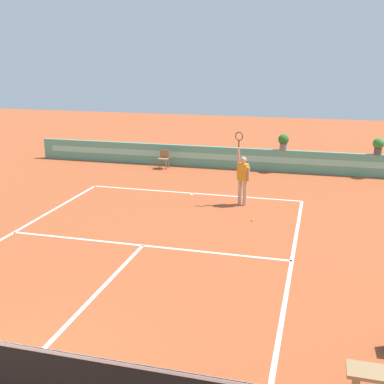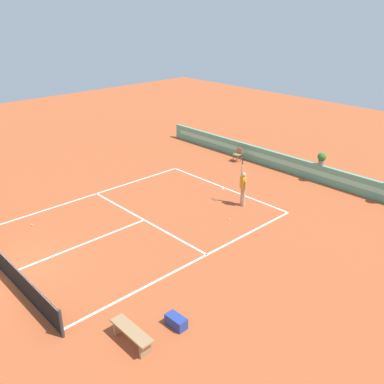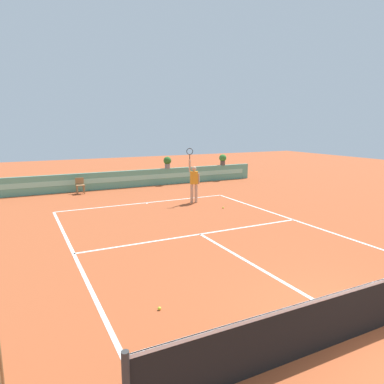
# 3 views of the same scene
# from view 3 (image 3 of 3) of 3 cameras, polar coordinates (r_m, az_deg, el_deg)

# --- Properties ---
(ground_plane) EXTENTS (60.00, 60.00, 0.00)m
(ground_plane) POSITION_cam_3_polar(r_m,az_deg,el_deg) (11.64, 2.26, -7.38)
(ground_plane) COLOR #A84C28
(court_lines) EXTENTS (8.32, 11.94, 0.01)m
(court_lines) POSITION_cam_3_polar(r_m,az_deg,el_deg) (12.25, 0.63, -6.43)
(court_lines) COLOR white
(court_lines) RESTS_ON ground
(net) EXTENTS (8.92, 0.10, 1.00)m
(net) POSITION_cam_3_polar(r_m,az_deg,el_deg) (7.21, 27.02, -16.02)
(net) COLOR #333333
(net) RESTS_ON ground
(back_wall_barrier) EXTENTS (18.00, 0.21, 1.00)m
(back_wall_barrier) POSITION_cam_3_polar(r_m,az_deg,el_deg) (21.01, -11.57, 1.98)
(back_wall_barrier) COLOR #599E84
(back_wall_barrier) RESTS_ON ground
(ball_kid_chair) EXTENTS (0.44, 0.44, 0.85)m
(ball_kid_chair) POSITION_cam_3_polar(r_m,az_deg,el_deg) (19.81, -17.67, 1.11)
(ball_kid_chair) COLOR olive
(ball_kid_chair) RESTS_ON ground
(tennis_player) EXTENTS (0.58, 0.34, 2.58)m
(tennis_player) POSITION_cam_3_polar(r_m,az_deg,el_deg) (16.59, 0.30, 1.83)
(tennis_player) COLOR tan
(tennis_player) RESTS_ON ground
(tennis_ball_near_baseline) EXTENTS (0.07, 0.07, 0.07)m
(tennis_ball_near_baseline) POSITION_cam_3_polar(r_m,az_deg,el_deg) (7.41, -5.31, -18.26)
(tennis_ball_near_baseline) COLOR #CCE033
(tennis_ball_near_baseline) RESTS_ON ground
(tennis_ball_mid_court) EXTENTS (0.07, 0.07, 0.07)m
(tennis_ball_mid_court) POSITION_cam_3_polar(r_m,az_deg,el_deg) (15.66, 5.06, -2.54)
(tennis_ball_mid_court) COLOR #CCE033
(tennis_ball_mid_court) RESTS_ON ground
(potted_plant_far_right) EXTENTS (0.48, 0.48, 0.72)m
(potted_plant_far_right) POSITION_cam_3_polar(r_m,az_deg,el_deg) (23.68, 5.00, 5.35)
(potted_plant_far_right) COLOR #514C47
(potted_plant_far_right) RESTS_ON back_wall_barrier
(potted_plant_right) EXTENTS (0.48, 0.48, 0.72)m
(potted_plant_right) POSITION_cam_3_polar(r_m,az_deg,el_deg) (21.86, -4.01, 4.92)
(potted_plant_right) COLOR gray
(potted_plant_right) RESTS_ON back_wall_barrier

